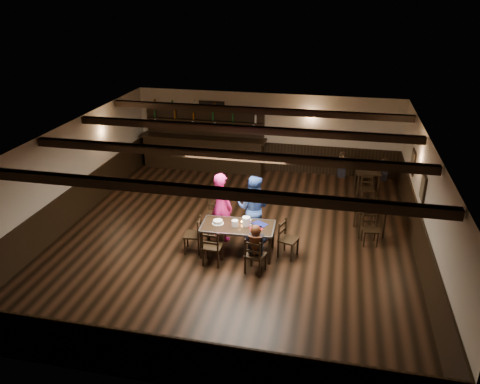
% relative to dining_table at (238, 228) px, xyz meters
% --- Properties ---
extents(ground, '(10.00, 10.00, 0.00)m').
position_rel_dining_table_xyz_m(ground, '(-0.26, 0.73, -0.68)').
color(ground, black).
rests_on(ground, ground).
extents(room_shell, '(9.02, 10.02, 2.71)m').
position_rel_dining_table_xyz_m(room_shell, '(-0.25, 0.77, 1.06)').
color(room_shell, '#BAB09A').
rests_on(room_shell, ground).
extents(dining_table, '(1.77, 0.94, 0.75)m').
position_rel_dining_table_xyz_m(dining_table, '(0.00, 0.00, 0.00)').
color(dining_table, black).
rests_on(dining_table, ground).
extents(chair_near_left, '(0.44, 0.42, 0.91)m').
position_rel_dining_table_xyz_m(chair_near_left, '(-0.48, -0.66, -0.15)').
color(chair_near_left, black).
rests_on(chair_near_left, ground).
extents(chair_near_right, '(0.50, 0.49, 0.89)m').
position_rel_dining_table_xyz_m(chair_near_right, '(0.54, -0.80, -0.16)').
color(chair_near_right, black).
rests_on(chair_near_right, ground).
extents(chair_end_left, '(0.45, 0.46, 0.90)m').
position_rel_dining_table_xyz_m(chair_end_left, '(-1.01, -0.12, -0.16)').
color(chair_end_left, black).
rests_on(chair_end_left, ground).
extents(chair_end_right, '(0.52, 0.53, 0.91)m').
position_rel_dining_table_xyz_m(chair_end_right, '(1.13, 0.13, -0.15)').
color(chair_end_right, black).
rests_on(chair_end_right, ground).
extents(chair_far_pushed, '(0.47, 0.45, 0.88)m').
position_rel_dining_table_xyz_m(chair_far_pushed, '(-0.87, 1.18, -0.17)').
color(chair_far_pushed, black).
rests_on(chair_far_pushed, ground).
extents(woman_pink, '(0.77, 0.65, 1.80)m').
position_rel_dining_table_xyz_m(woman_pink, '(-0.57, 0.62, 0.22)').
color(woman_pink, '#E61E88').
rests_on(woman_pink, ground).
extents(man_blue, '(0.89, 0.72, 1.72)m').
position_rel_dining_table_xyz_m(man_blue, '(0.22, 0.79, 0.18)').
color(man_blue, navy).
rests_on(man_blue, ground).
extents(seated_person, '(0.31, 0.47, 0.77)m').
position_rel_dining_table_xyz_m(seated_person, '(0.56, -0.74, 0.12)').
color(seated_person, black).
rests_on(seated_person, ground).
extents(cake, '(0.28, 0.28, 0.09)m').
position_rel_dining_table_xyz_m(cake, '(-0.49, -0.00, 0.11)').
color(cake, white).
rests_on(cake, dining_table).
extents(plate_stack_a, '(0.16, 0.16, 0.15)m').
position_rel_dining_table_xyz_m(plate_stack_a, '(-0.06, -0.04, 0.14)').
color(plate_stack_a, white).
rests_on(plate_stack_a, dining_table).
extents(plate_stack_b, '(0.18, 0.18, 0.22)m').
position_rel_dining_table_xyz_m(plate_stack_b, '(0.19, 0.05, 0.18)').
color(plate_stack_b, white).
rests_on(plate_stack_b, dining_table).
extents(tea_light, '(0.06, 0.06, 0.06)m').
position_rel_dining_table_xyz_m(tea_light, '(0.06, 0.13, 0.09)').
color(tea_light, '#A5A8AD').
rests_on(tea_light, dining_table).
extents(salt_shaker, '(0.03, 0.03, 0.09)m').
position_rel_dining_table_xyz_m(salt_shaker, '(0.32, -0.05, 0.11)').
color(salt_shaker, silver).
rests_on(salt_shaker, dining_table).
extents(pepper_shaker, '(0.04, 0.04, 0.10)m').
position_rel_dining_table_xyz_m(pepper_shaker, '(0.41, -0.09, 0.12)').
color(pepper_shaker, '#A5A8AD').
rests_on(pepper_shaker, dining_table).
extents(drink_glass, '(0.06, 0.06, 0.10)m').
position_rel_dining_table_xyz_m(drink_glass, '(0.26, 0.17, 0.12)').
color(drink_glass, silver).
rests_on(drink_glass, dining_table).
extents(menu_red, '(0.36, 0.31, 0.00)m').
position_rel_dining_table_xyz_m(menu_red, '(0.44, -0.06, 0.07)').
color(menu_red, maroon).
rests_on(menu_red, dining_table).
extents(menu_blue, '(0.42, 0.39, 0.00)m').
position_rel_dining_table_xyz_m(menu_blue, '(0.50, 0.18, 0.07)').
color(menu_blue, '#101554').
rests_on(menu_blue, dining_table).
extents(bar_counter, '(4.40, 0.70, 2.20)m').
position_rel_dining_table_xyz_m(bar_counter, '(-2.41, 5.45, 0.04)').
color(bar_counter, black).
rests_on(bar_counter, ground).
extents(back_table_a, '(0.87, 0.87, 0.75)m').
position_rel_dining_table_xyz_m(back_table_a, '(3.13, 1.72, -0.04)').
color(back_table_a, black).
rests_on(back_table_a, ground).
extents(back_table_b, '(0.83, 0.83, 0.75)m').
position_rel_dining_table_xyz_m(back_table_b, '(3.14, 4.35, -0.04)').
color(back_table_b, black).
rests_on(back_table_b, ground).
extents(bg_patron_left, '(0.25, 0.39, 0.78)m').
position_rel_dining_table_xyz_m(bg_patron_left, '(2.36, 4.49, 0.17)').
color(bg_patron_left, black).
rests_on(bg_patron_left, ground).
extents(bg_patron_right, '(0.20, 0.33, 0.69)m').
position_rel_dining_table_xyz_m(bg_patron_right, '(3.63, 4.47, 0.13)').
color(bg_patron_right, black).
rests_on(bg_patron_right, ground).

